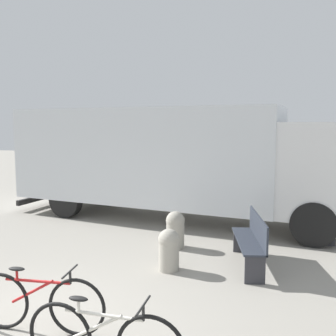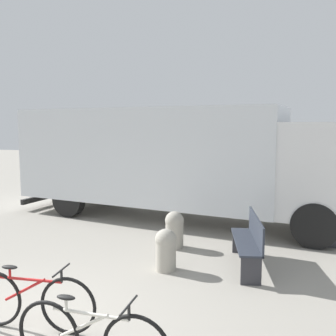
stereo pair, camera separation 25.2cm
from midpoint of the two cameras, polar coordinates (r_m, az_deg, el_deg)
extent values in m
cube|color=silver|center=(10.73, -4.11, 2.05)|extent=(7.78, 3.63, 2.59)
cube|color=silver|center=(9.57, 21.10, -0.10)|extent=(2.04, 2.52, 2.20)
cube|color=black|center=(13.09, -19.03, -4.18)|extent=(0.49, 2.23, 0.16)
cylinder|color=black|center=(10.75, 21.06, -5.35)|extent=(1.03, 0.45, 1.00)
cylinder|color=black|center=(8.76, 20.55, -8.00)|extent=(1.03, 0.45, 1.00)
cylinder|color=black|center=(12.80, -10.19, -3.15)|extent=(1.03, 0.45, 1.00)
cylinder|color=black|center=(11.18, -15.95, -4.72)|extent=(1.03, 0.45, 1.00)
cube|color=#282D38|center=(7.23, 11.09, -10.81)|extent=(0.68, 1.73, 0.03)
cube|color=#282D38|center=(7.20, 12.59, -9.01)|extent=(0.32, 1.67, 0.50)
cube|color=#2D2D33|center=(6.58, 12.00, -14.99)|extent=(0.34, 0.11, 0.48)
cube|color=#2D2D33|center=(8.06, 10.27, -10.87)|extent=(0.34, 0.11, 0.48)
torus|color=black|center=(5.62, -25.23, -17.85)|extent=(0.76, 0.09, 0.75)
torus|color=black|center=(5.15, -15.17, -19.80)|extent=(0.76, 0.09, 0.75)
cylinder|color=red|center=(5.24, -20.59, -15.86)|extent=(0.87, 0.09, 0.04)
cylinder|color=red|center=(5.33, -21.28, -17.15)|extent=(0.58, 0.07, 0.35)
cylinder|color=red|center=(5.36, -23.33, -14.76)|extent=(0.03, 0.03, 0.12)
ellipsoid|color=black|center=(5.33, -23.37, -13.94)|extent=(0.23, 0.10, 0.05)
cylinder|color=black|center=(5.02, -16.14, -15.74)|extent=(0.03, 0.03, 0.16)
cylinder|color=black|center=(4.99, -16.17, -14.90)|extent=(0.05, 0.44, 0.02)
torus|color=black|center=(4.62, -17.74, -23.13)|extent=(0.76, 0.07, 0.75)
cylinder|color=silver|center=(4.25, -11.61, -21.12)|extent=(0.87, 0.06, 0.04)
cylinder|color=silver|center=(4.35, -12.55, -22.58)|extent=(0.58, 0.05, 0.35)
cylinder|color=silver|center=(4.34, -15.19, -19.66)|extent=(0.03, 0.03, 0.12)
ellipsoid|color=black|center=(4.31, -15.22, -18.67)|extent=(0.22, 0.10, 0.05)
cylinder|color=black|center=(4.06, -5.70, -21.17)|extent=(0.03, 0.03, 0.16)
cylinder|color=black|center=(4.02, -5.71, -20.16)|extent=(0.04, 0.44, 0.02)
cylinder|color=#9E998C|center=(6.99, -0.93, -13.10)|extent=(0.37, 0.37, 0.58)
sphere|color=#9E998C|center=(6.90, -0.94, -10.85)|extent=(0.39, 0.39, 0.39)
cylinder|color=#9E998C|center=(8.20, 0.22, -10.03)|extent=(0.39, 0.39, 0.59)
sphere|color=#9E998C|center=(8.12, 0.22, -8.02)|extent=(0.41, 0.41, 0.41)
cube|color=#38383D|center=(9.13, 21.54, -8.28)|extent=(0.53, 0.49, 0.74)
camera|label=1|loc=(0.13, -90.85, -0.10)|focal=40.00mm
camera|label=2|loc=(0.13, 89.15, 0.10)|focal=40.00mm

